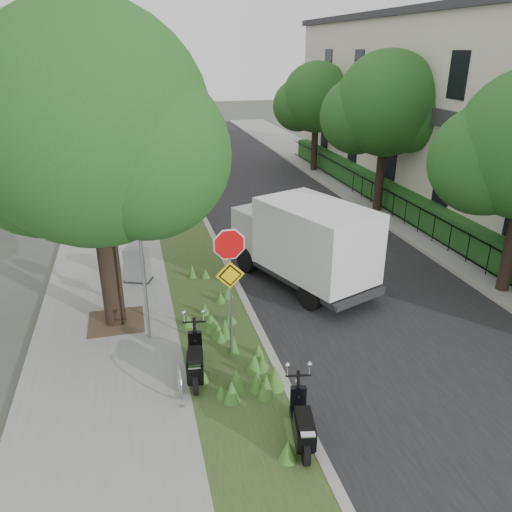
# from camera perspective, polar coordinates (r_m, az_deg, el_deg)

# --- Properties ---
(ground) EXTENTS (120.00, 120.00, 0.00)m
(ground) POSITION_cam_1_polar(r_m,az_deg,el_deg) (11.66, 4.72, -12.32)
(ground) COLOR #4C5147
(ground) RESTS_ON ground
(sidewalk_near) EXTENTS (3.50, 60.00, 0.12)m
(sidewalk_near) POSITION_cam_1_polar(r_m,az_deg,el_deg) (20.14, -16.22, 2.61)
(sidewalk_near) COLOR gray
(sidewalk_near) RESTS_ON ground
(verge) EXTENTS (2.00, 60.00, 0.12)m
(verge) POSITION_cam_1_polar(r_m,az_deg,el_deg) (20.19, -8.43, 3.34)
(verge) COLOR #31431C
(verge) RESTS_ON ground
(kerb_near) EXTENTS (0.20, 60.00, 0.13)m
(kerb_near) POSITION_cam_1_polar(r_m,az_deg,el_deg) (20.30, -5.62, 3.60)
(kerb_near) COLOR #9E9991
(kerb_near) RESTS_ON ground
(road) EXTENTS (7.00, 60.00, 0.01)m
(road) POSITION_cam_1_polar(r_m,az_deg,el_deg) (21.07, 3.85, 4.22)
(road) COLOR black
(road) RESTS_ON ground
(kerb_far) EXTENTS (0.20, 60.00, 0.13)m
(kerb_far) POSITION_cam_1_polar(r_m,az_deg,el_deg) (22.34, 12.47, 4.97)
(kerb_far) COLOR #9E9991
(kerb_far) RESTS_ON ground
(footpath_far) EXTENTS (3.20, 60.00, 0.12)m
(footpath_far) POSITION_cam_1_polar(r_m,az_deg,el_deg) (23.13, 16.27, 5.18)
(footpath_far) COLOR gray
(footpath_far) RESTS_ON ground
(street_tree_main) EXTENTS (6.21, 5.54, 7.66)m
(street_tree_main) POSITION_cam_1_polar(r_m,az_deg,el_deg) (12.03, -18.45, 12.62)
(street_tree_main) COLOR black
(street_tree_main) RESTS_ON ground
(bare_post) EXTENTS (0.08, 0.08, 4.00)m
(bare_post) POSITION_cam_1_polar(r_m,az_deg,el_deg) (11.72, -12.84, -0.78)
(bare_post) COLOR #A5A8AD
(bare_post) RESTS_ON ground
(bike_hoop) EXTENTS (0.06, 0.78, 0.77)m
(bike_hoop) POSITION_cam_1_polar(r_m,az_deg,el_deg) (10.44, -8.71, -13.91)
(bike_hoop) COLOR #A5A8AD
(bike_hoop) RESTS_ON ground
(sign_assembly) EXTENTS (0.94, 0.08, 3.22)m
(sign_assembly) POSITION_cam_1_polar(r_m,az_deg,el_deg) (10.68, -3.02, -1.38)
(sign_assembly) COLOR #A5A8AD
(sign_assembly) RESTS_ON ground
(fence_far) EXTENTS (0.04, 24.00, 1.00)m
(fence_far) POSITION_cam_1_polar(r_m,az_deg,el_deg) (22.49, 14.21, 6.53)
(fence_far) COLOR black
(fence_far) RESTS_ON ground
(hedge_far) EXTENTS (1.00, 24.00, 1.10)m
(hedge_far) POSITION_cam_1_polar(r_m,az_deg,el_deg) (22.82, 15.78, 6.60)
(hedge_far) COLOR #1B4719
(hedge_far) RESTS_ON footpath_far
(terrace_houses) EXTENTS (7.40, 26.40, 8.20)m
(terrace_houses) POSITION_cam_1_polar(r_m,az_deg,el_deg) (24.16, 24.39, 14.82)
(terrace_houses) COLOR beige
(terrace_houses) RESTS_ON ground
(brick_building) EXTENTS (9.40, 10.40, 8.30)m
(brick_building) POSITION_cam_1_polar(r_m,az_deg,el_deg) (31.72, -26.57, 16.02)
(brick_building) COLOR maroon
(brick_building) RESTS_ON ground
(far_tree_b) EXTENTS (4.83, 4.31, 6.56)m
(far_tree_b) POSITION_cam_1_polar(r_m,az_deg,el_deg) (21.71, 14.48, 15.94)
(far_tree_b) COLOR black
(far_tree_b) RESTS_ON ground
(far_tree_c) EXTENTS (4.37, 3.89, 5.93)m
(far_tree_c) POSITION_cam_1_polar(r_m,az_deg,el_deg) (29.01, 6.79, 17.20)
(far_tree_c) COLOR black
(far_tree_c) RESTS_ON ground
(scooter_near) EXTENTS (0.49, 1.67, 0.80)m
(scooter_near) POSITION_cam_1_polar(r_m,az_deg,el_deg) (10.80, -6.94, -12.33)
(scooter_near) COLOR black
(scooter_near) RESTS_ON ground
(scooter_far) EXTENTS (0.53, 1.61, 0.77)m
(scooter_far) POSITION_cam_1_polar(r_m,az_deg,el_deg) (9.31, 5.35, -19.05)
(scooter_far) COLOR black
(scooter_far) RESTS_ON ground
(box_truck) EXTENTS (3.53, 5.26, 2.23)m
(box_truck) POSITION_cam_1_polar(r_m,az_deg,el_deg) (14.76, 5.57, 1.87)
(box_truck) COLOR #262628
(box_truck) RESTS_ON ground
(utility_cabinet) EXTENTS (0.91, 0.77, 1.03)m
(utility_cabinet) POSITION_cam_1_polar(r_m,az_deg,el_deg) (15.44, -13.41, -1.06)
(utility_cabinet) COLOR #262628
(utility_cabinet) RESTS_ON ground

